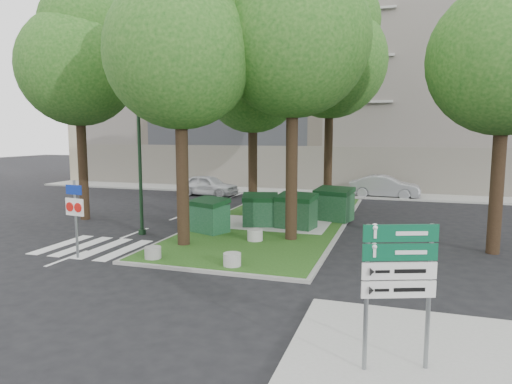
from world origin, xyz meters
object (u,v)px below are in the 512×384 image
at_px(traffic_sign_pole, 75,208).
at_px(dumpster_a, 209,216).
at_px(dumpster_d, 334,204).
at_px(bollard_mid, 255,235).
at_px(street_lamp, 139,149).
at_px(bollard_right, 232,259).
at_px(tree_median_mid, 255,72).
at_px(dumpster_b, 260,210).
at_px(car_silver, 385,187).
at_px(tree_street_left, 80,56).
at_px(car_white, 208,185).
at_px(tree_street_right, 509,44).
at_px(bollard_left, 153,252).
at_px(tree_median_near_left, 183,39).
at_px(tree_median_far, 332,50).
at_px(tree_median_near_right, 296,24).
at_px(litter_bin, 347,202).
at_px(directional_sign, 399,274).
at_px(dumpster_c, 296,211).

bearing_deg(traffic_sign_pole, dumpster_a, 67.83).
bearing_deg(dumpster_d, bollard_mid, -99.23).
xyz_separation_m(dumpster_a, street_lamp, (-2.64, -0.78, 2.68)).
height_order(dumpster_a, bollard_right, dumpster_a).
bearing_deg(tree_median_mid, dumpster_b, -67.23).
height_order(bollard_mid, car_silver, car_silver).
distance_m(tree_street_left, street_lamp, 6.37).
height_order(traffic_sign_pole, car_white, traffic_sign_pole).
relative_size(dumpster_a, dumpster_d, 0.94).
xyz_separation_m(tree_street_right, traffic_sign_pole, (-13.30, -4.90, -5.32)).
bearing_deg(car_white, car_silver, -70.56).
xyz_separation_m(bollard_left, car_silver, (6.53, 17.47, 0.41)).
bearing_deg(tree_median_near_left, tree_street_right, 13.39).
relative_size(tree_median_far, dumpster_d, 6.29).
bearing_deg(dumpster_a, dumpster_b, 71.07).
xyz_separation_m(tree_median_near_left, traffic_sign_pole, (-2.80, -2.40, -5.65)).
bearing_deg(tree_street_right, dumpster_a, -178.11).
height_order(tree_median_near_left, dumpster_d, tree_median_near_left).
bearing_deg(car_silver, tree_median_near_right, 171.87).
height_order(tree_median_near_right, bollard_mid, tree_median_near_right).
distance_m(bollard_right, street_lamp, 7.01).
bearing_deg(car_white, tree_street_right, -117.25).
bearing_deg(litter_bin, directional_sign, -80.81).
bearing_deg(bollard_left, tree_median_mid, 85.48).
height_order(tree_median_near_right, litter_bin, tree_median_near_right).
bearing_deg(tree_median_far, car_silver, 65.80).
xyz_separation_m(tree_street_left, dumpster_b, (8.55, 0.50, -6.86)).
xyz_separation_m(dumpster_c, dumpster_d, (1.26, 2.24, 0.02)).
xyz_separation_m(tree_street_right, dumpster_c, (-7.35, 1.48, -6.15)).
distance_m(tree_median_near_left, car_silver, 17.93).
bearing_deg(tree_street_left, car_white, 77.07).
xyz_separation_m(tree_median_mid, bollard_mid, (1.69, -5.23, -6.65)).
relative_size(tree_median_near_right, directional_sign, 4.58).
bearing_deg(bollard_left, car_silver, 69.50).
relative_size(tree_street_left, car_silver, 2.53).
bearing_deg(tree_street_left, tree_median_near_left, -26.57).
bearing_deg(tree_median_near_right, dumpster_b, 134.25).
relative_size(litter_bin, car_silver, 0.15).
height_order(tree_street_left, dumpster_d, tree_street_left).
bearing_deg(dumpster_a, tree_street_left, -169.09).
height_order(tree_median_far, tree_street_left, tree_median_far).
distance_m(dumpster_c, bollard_mid, 2.91).
bearing_deg(tree_median_near_right, car_silver, 77.98).
distance_m(dumpster_a, bollard_mid, 2.45).
height_order(tree_median_far, directional_sign, tree_median_far).
distance_m(traffic_sign_pole, directional_sign, 11.09).
xyz_separation_m(traffic_sign_pole, directional_sign, (10.13, -4.51, 0.12)).
height_order(tree_median_near_left, dumpster_c, tree_median_near_left).
height_order(dumpster_b, bollard_right, dumpster_b).
distance_m(dumpster_a, dumpster_b, 2.45).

